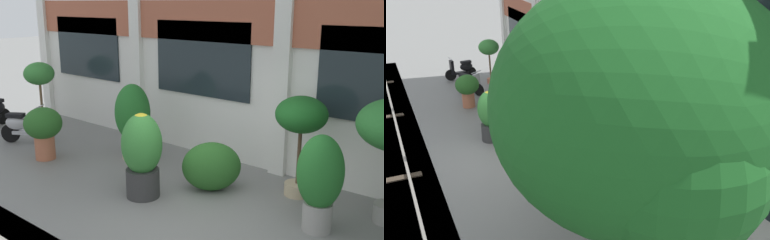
% 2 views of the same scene
% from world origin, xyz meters
% --- Properties ---
extents(ground_plane, '(80.00, 80.00, 0.00)m').
position_xyz_m(ground_plane, '(0.00, 0.00, 0.00)').
color(ground_plane, slate).
extents(potted_plant_stone_basin, '(0.81, 0.81, 1.74)m').
position_xyz_m(potted_plant_stone_basin, '(-3.05, 1.59, 1.00)').
color(potted_plant_stone_basin, tan).
rests_on(potted_plant_stone_basin, ground).
extents(potted_plant_ribbed_drum, '(0.72, 0.72, 1.57)m').
position_xyz_m(potted_plant_ribbed_drum, '(1.69, 1.10, 0.87)').
color(potted_plant_ribbed_drum, gray).
rests_on(potted_plant_ribbed_drum, ground).
extents(potted_plant_fluted_column, '(0.86, 0.86, 1.21)m').
position_xyz_m(potted_plant_fluted_column, '(-4.57, 0.24, 0.75)').
color(potted_plant_fluted_column, '#B76647').
rests_on(potted_plant_fluted_column, ground).
extents(potted_plant_tall_urn, '(0.85, 0.85, 1.88)m').
position_xyz_m(potted_plant_tall_urn, '(-7.07, 1.75, 1.48)').
color(potted_plant_tall_urn, '#B76647').
rests_on(potted_plant_tall_urn, ground).
extents(potted_plant_glazed_jar, '(0.75, 0.75, 1.59)m').
position_xyz_m(potted_plant_glazed_jar, '(-1.34, 0.23, 0.88)').
color(potted_plant_glazed_jar, '#333333').
rests_on(potted_plant_glazed_jar, ground).
extents(potted_plant_terracotta_small, '(0.94, 0.94, 1.89)m').
position_xyz_m(potted_plant_terracotta_small, '(0.83, 2.12, 1.43)').
color(potted_plant_terracotta_small, tan).
rests_on(potted_plant_terracotta_small, ground).
extents(scooter_near_curb, '(1.21, 0.84, 0.98)m').
position_xyz_m(scooter_near_curb, '(-6.06, 0.59, 0.44)').
color(scooter_near_curb, black).
rests_on(scooter_near_curb, ground).
extents(topiary_hedge, '(1.31, 1.28, 0.95)m').
position_xyz_m(topiary_hedge, '(-0.55, 1.28, 0.47)').
color(topiary_hedge, '#286023').
rests_on(topiary_hedge, ground).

